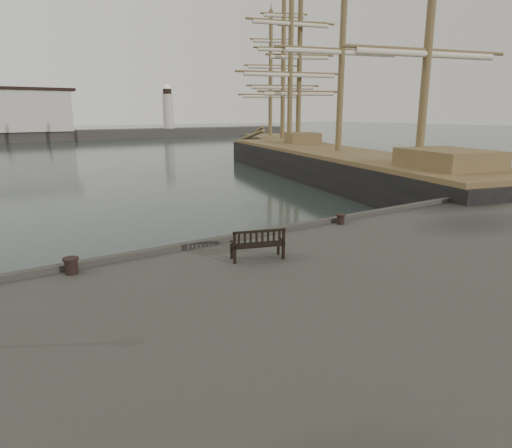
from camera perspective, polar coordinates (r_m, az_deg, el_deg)
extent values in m
plane|color=black|center=(16.49, -2.95, -7.08)|extent=(400.00, 400.00, 0.00)
cylinder|color=beige|center=(114.79, -10.94, 13.66)|extent=(2.40, 2.40, 8.00)
sphere|color=silver|center=(114.93, -11.06, 16.35)|extent=(1.61, 1.61, 1.61)
cube|color=black|center=(13.69, 0.16, -2.62)|extent=(1.70, 1.03, 0.04)
cube|color=black|center=(13.41, 0.43, -1.91)|extent=(1.54, 0.57, 0.48)
cube|color=black|center=(13.76, 0.16, -3.51)|extent=(1.58, 0.92, 0.44)
cylinder|color=black|center=(13.51, -22.10, -4.86)|extent=(0.45, 0.45, 0.45)
cylinder|color=black|center=(18.32, 10.53, 0.59)|extent=(0.44, 0.44, 0.39)
cube|color=black|center=(41.23, 10.07, 5.96)|extent=(16.98, 38.70, 3.80)
cube|color=brown|center=(41.01, 10.19, 8.80)|extent=(16.42, 37.87, 0.30)
cylinder|color=brown|center=(41.79, 10.98, 25.70)|extent=(0.53, 0.53, 24.71)
cylinder|color=brown|center=(50.91, 4.39, 22.01)|extent=(0.53, 0.53, 21.74)
cube|color=black|center=(59.58, 3.27, 8.52)|extent=(16.29, 26.98, 3.85)
cube|color=brown|center=(59.42, 3.30, 10.52)|extent=(15.81, 26.37, 0.30)
cylinder|color=brown|center=(52.21, 5.45, 18.86)|extent=(0.54, 0.54, 16.38)
cylinder|color=brown|center=(59.63, 3.43, 19.65)|extent=(0.54, 0.54, 19.27)
cylinder|color=brown|center=(66.87, 1.83, 18.04)|extent=(0.54, 0.54, 16.96)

